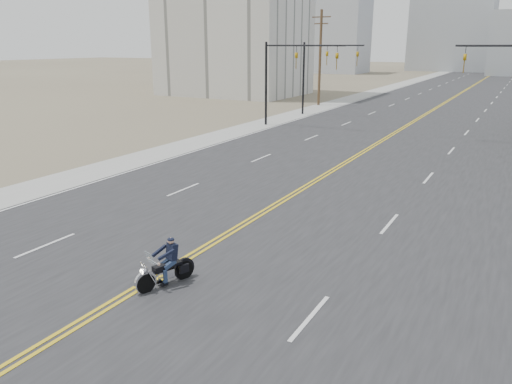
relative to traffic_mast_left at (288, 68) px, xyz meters
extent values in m
plane|color=#776D56|center=(8.98, -32.00, -4.94)|extent=(400.00, 400.00, 0.00)
cube|color=#303033|center=(8.98, 38.00, -4.93)|extent=(20.00, 200.00, 0.01)
cube|color=#A5A5A0|center=(-2.52, 38.00, -4.93)|extent=(3.00, 200.00, 0.01)
cylinder|color=black|center=(-2.02, 0.00, -1.44)|extent=(0.20, 0.20, 7.00)
cylinder|color=black|center=(1.48, 0.00, 1.76)|extent=(7.00, 0.14, 0.14)
imported|color=#BF8C0C|center=(0.78, 0.00, 1.11)|extent=(0.21, 0.26, 1.30)
imported|color=#BF8C0C|center=(4.28, 0.00, 1.11)|extent=(0.21, 0.26, 1.30)
cylinder|color=black|center=(16.48, 0.00, 1.76)|extent=(7.00, 0.14, 0.14)
imported|color=#BF8C0C|center=(13.68, 0.00, 1.11)|extent=(0.21, 0.26, 1.30)
cylinder|color=black|center=(-2.02, 8.00, -1.44)|extent=(0.20, 0.20, 7.00)
cylinder|color=black|center=(0.98, 8.00, 1.76)|extent=(6.00, 0.14, 0.14)
imported|color=#BF8C0C|center=(0.38, 8.00, 1.11)|extent=(0.21, 0.26, 1.30)
imported|color=#BF8C0C|center=(3.38, 8.00, 1.11)|extent=(0.21, 0.26, 1.30)
cylinder|color=brown|center=(-3.52, 16.00, 0.31)|extent=(0.30, 0.30, 10.50)
cube|color=brown|center=(-3.52, 16.00, 4.76)|extent=(2.20, 0.12, 0.12)
cube|color=brown|center=(-3.52, 16.00, 4.06)|extent=(1.60, 0.12, 0.12)
cube|color=#B7BCC6|center=(-26.02, 83.00, 6.06)|extent=(14.00, 12.00, 22.00)
cube|color=#ADB2B7|center=(-3.02, 108.00, 8.06)|extent=(20.00, 15.00, 26.00)
cube|color=#ADB2B7|center=(-41.02, 98.00, 3.06)|extent=(12.00, 12.00, 16.00)
camera|label=1|loc=(18.25, -38.65, 1.85)|focal=35.00mm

